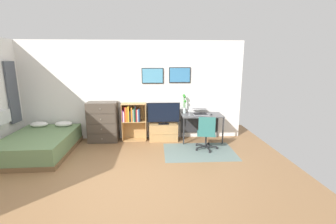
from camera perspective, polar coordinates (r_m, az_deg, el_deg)
ground_plane at (r=4.51m, az=-11.52°, el=-16.07°), size 7.20×7.20×0.00m
wall_back_with_posters at (r=6.44m, az=-8.81°, el=5.26°), size 6.12×0.09×2.70m
area_rug at (r=5.69m, az=7.76°, el=-9.71°), size 1.70×1.20×0.01m
bed at (r=6.26m, az=-29.19°, el=-6.90°), size 1.49×2.04×0.59m
dresser at (r=6.45m, az=-15.85°, el=-2.40°), size 0.79×0.46×1.09m
bookshelf at (r=6.35m, az=-8.71°, el=-1.54°), size 0.66×0.30×1.03m
tv_stand at (r=6.39m, az=-1.12°, el=-4.97°), size 0.78×0.41×0.46m
television at (r=6.23m, az=-1.14°, el=-0.37°), size 0.89×0.16×0.59m
desk at (r=6.38m, az=8.22°, el=-1.64°), size 1.10×0.62×0.74m
office_chair at (r=5.67m, az=9.52°, el=-4.99°), size 0.58×0.57×0.86m
laptop at (r=6.33m, az=7.96°, el=0.13°), size 0.41×0.44×0.17m
computer_mouse at (r=6.26m, az=10.71°, el=-0.57°), size 0.06×0.10×0.03m
bamboo_vase at (r=6.35m, az=4.11°, el=2.05°), size 0.11×0.10×0.53m
wine_glass at (r=6.12m, az=5.34°, el=0.43°), size 0.07×0.07×0.18m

